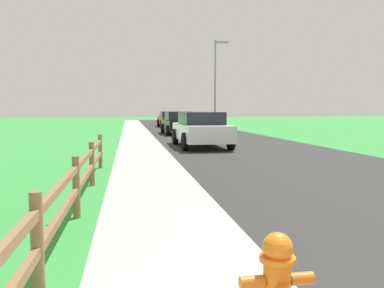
{
  "coord_description": "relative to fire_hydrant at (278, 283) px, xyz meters",
  "views": [
    {
      "loc": [
        -1.53,
        -0.7,
        1.65
      ],
      "look_at": [
        0.15,
        9.5,
        0.73
      ],
      "focal_mm": 36.23,
      "sensor_mm": 36.0,
      "label": 1
    }
  ],
  "objects": [
    {
      "name": "parked_suv_white",
      "position": [
        2.12,
        14.27,
        0.4
      ],
      "size": [
        2.18,
        4.77,
        1.54
      ],
      "color": "white",
      "rests_on": "ground"
    },
    {
      "name": "parked_car_black",
      "position": [
        2.26,
        23.21,
        0.35
      ],
      "size": [
        2.13,
        4.39,
        1.52
      ],
      "color": "black",
      "rests_on": "ground"
    },
    {
      "name": "grass_verge",
      "position": [
        -4.02,
        25.14,
        -0.39
      ],
      "size": [
        5.0,
        66.0,
        0.0
      ],
      "primitive_type": "cube",
      "color": "green",
      "rests_on": "ground"
    },
    {
      "name": "curb_concrete",
      "position": [
        -2.52,
        25.14,
        -0.39
      ],
      "size": [
        6.0,
        66.0,
        0.01
      ],
      "primitive_type": "cube",
      "color": "#ADA7A6",
      "rests_on": "ground"
    },
    {
      "name": "ground_plane",
      "position": [
        0.48,
        23.14,
        -0.4
      ],
      "size": [
        120.0,
        120.0,
        0.0
      ],
      "primitive_type": "plane",
      "color": "green"
    },
    {
      "name": "rail_fence",
      "position": [
        -1.84,
        3.42,
        0.16
      ],
      "size": [
        0.11,
        10.34,
        0.95
      ],
      "color": "brown",
      "rests_on": "ground"
    },
    {
      "name": "fire_hydrant",
      "position": [
        0.0,
        0.0,
        0.0
      ],
      "size": [
        0.55,
        0.46,
        0.77
      ],
      "color": "orange",
      "rests_on": "ground"
    },
    {
      "name": "street_lamp",
      "position": [
        6.22,
        29.21,
        3.9
      ],
      "size": [
        1.17,
        0.2,
        7.35
      ],
      "color": "gray",
      "rests_on": "ground"
    },
    {
      "name": "road_asphalt",
      "position": [
        3.98,
        25.14,
        -0.39
      ],
      "size": [
        7.0,
        66.0,
        0.01
      ],
      "primitive_type": "cube",
      "color": "#2B2B2B",
      "rests_on": "ground"
    },
    {
      "name": "parked_car_red",
      "position": [
        2.84,
        34.22,
        0.36
      ],
      "size": [
        2.18,
        4.7,
        1.46
      ],
      "color": "maroon",
      "rests_on": "ground"
    }
  ]
}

